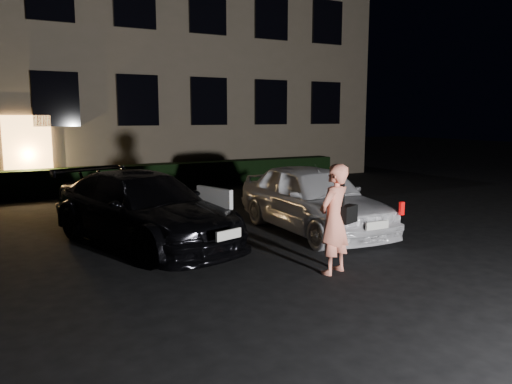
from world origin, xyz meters
TOP-DOWN VIEW (x-y plane):
  - ground at (0.00, 0.00)m, footprint 80.00×80.00m
  - building at (-0.00, 14.99)m, footprint 20.00×8.11m
  - hedge at (0.00, 10.50)m, footprint 15.00×0.70m
  - sedan at (-2.01, 3.40)m, footprint 3.21×5.15m
  - hatch at (1.48, 2.70)m, footprint 1.88×4.35m
  - man at (0.12, 0.15)m, footprint 0.81×0.62m

SIDE VIEW (x-z plane):
  - ground at x=0.00m, z-range 0.00..0.00m
  - hedge at x=0.00m, z-range 0.00..0.85m
  - sedan at x=-2.01m, z-range 0.00..1.39m
  - hatch at x=1.48m, z-range 0.00..1.46m
  - man at x=0.12m, z-range 0.00..1.75m
  - building at x=0.00m, z-range 0.00..12.00m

